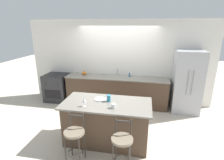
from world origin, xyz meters
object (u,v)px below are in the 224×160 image
Objects in this scene: refrigerator at (187,82)px; dinner_plate at (100,99)px; coffee_mug at (114,106)px; tumbler_cup at (109,98)px; oven_range at (57,87)px; bar_stool_near at (75,137)px; bar_stool_far at (122,144)px; wine_glass at (84,100)px; pumpkin_decoration at (84,73)px; soap_bottle at (130,75)px.

refrigerator is 2.79m from dinner_plate.
tumbler_cup is at bearing 118.01° from coffee_mug.
oven_range is 0.96× the size of bar_stool_near.
bar_stool_far is 5.11× the size of wine_glass.
pumpkin_decoration is (-0.80, 2.25, -0.08)m from wine_glass.
soap_bottle reaches higher than bar_stool_far.
dinner_plate is 0.52m from coffee_mug.
dinner_plate is (-2.17, -1.75, 0.02)m from refrigerator.
tumbler_cup is 0.99× the size of pumpkin_decoration.
coffee_mug reaches higher than bar_stool_near.
dinner_plate is 2.23× the size of coffee_mug.
bar_stool_far reaches higher than oven_range.
bar_stool_near is 0.89m from bar_stool_far.
coffee_mug is (0.60, 0.03, -0.09)m from wine_glass.
wine_glass reaches higher than pumpkin_decoration.
tumbler_cup is (-1.96, -1.81, 0.09)m from refrigerator.
bar_stool_near is (-2.44, -2.63, -0.38)m from refrigerator.
pumpkin_decoration is at bearing 118.89° from dinner_plate.
pumpkin_decoration is (-3.20, 0.11, 0.07)m from refrigerator.
refrigerator is at bearing 42.75° from tumbler_cup.
wine_glass is at bearing 148.31° from bar_stool_far.
tumbler_cup reaches higher than bar_stool_far.
wine_glass is at bearing -138.20° from refrigerator.
wine_glass is at bearing -106.88° from soap_bottle.
tumbler_cup reaches higher than coffee_mug.
soap_bottle reaches higher than coffee_mug.
oven_range is 2.92m from tumbler_cup.
bar_stool_near is at bearing -74.45° from pumpkin_decoration.
bar_stool_far is 0.75m from coffee_mug.
wine_glass reaches higher than coffee_mug.
refrigerator is 3.20m from pumpkin_decoration.
pumpkin_decoration is (0.97, 0.09, 0.54)m from oven_range.
refrigerator is at bearing -0.25° from oven_range.
bar_stool_near and bar_stool_far have the same top height.
soap_bottle is at bearing 87.37° from coffee_mug.
coffee_mug is 2.28m from soap_bottle.
tumbler_cup reaches higher than dinner_plate.
tumbler_cup is 2.29m from pumpkin_decoration.
refrigerator is 3.11m from bar_stool_far.
refrigerator is at bearing 41.80° from wine_glass.
dinner_plate is at bearing -141.05° from refrigerator.
refrigerator reaches higher than pumpkin_decoration.
pumpkin_decoration reaches higher than bar_stool_far.
bar_stool_near is 8.11× the size of coffee_mug.
soap_bottle is (0.10, 2.28, 0.01)m from coffee_mug.
refrigerator reaches higher than bar_stool_near.
soap_bottle reaches higher than dinner_plate.
oven_range is 3.48× the size of dinner_plate.
bar_stool_far is 3.64× the size of dinner_plate.
refrigerator is 2.67m from tumbler_cup.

